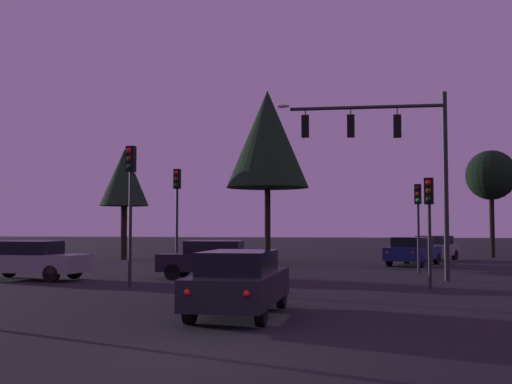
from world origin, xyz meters
name	(u,v)px	position (x,y,z in m)	size (l,w,h in m)	color
ground_plane	(310,265)	(0.00, 24.50, 0.00)	(168.00, 168.00, 0.00)	black
traffic_signal_mast_arm	(391,147)	(3.94, 15.21, 5.22)	(6.73, 0.46, 7.36)	#232326
traffic_light_corner_left	(429,209)	(5.01, 12.06, 2.67)	(0.35, 0.38, 3.75)	#232326
traffic_light_corner_right	(418,210)	(5.30, 19.05, 2.85)	(0.34, 0.37, 4.00)	#232326
traffic_light_median	(130,188)	(-5.16, 10.83, 3.43)	(0.33, 0.37, 4.89)	#232326
traffic_light_far_side	(177,200)	(-5.49, 17.57, 3.32)	(0.30, 0.35, 4.71)	#232326
car_nearside_lane	(239,282)	(-0.15, 4.78, 0.80)	(1.86, 4.56, 1.52)	black
car_crossing_left	(211,259)	(-3.17, 14.62, 0.79)	(4.15, 1.92, 1.52)	black
car_crossing_right	(29,259)	(-10.18, 13.07, 0.80)	(4.68, 2.19, 1.52)	gray
car_far_lane	(413,251)	(5.55, 24.65, 0.80)	(3.43, 4.95, 1.52)	#0F1947
car_parked_lot	(434,248)	(7.23, 29.76, 0.79)	(3.58, 4.51, 1.52)	gray
tree_behind_sign	(267,139)	(-2.64, 26.64, 7.28)	(4.89, 4.89, 10.22)	black
tree_left_far	(491,176)	(11.59, 34.26, 5.53)	(3.38, 3.38, 7.26)	black
tree_center_horizon	(124,178)	(-12.03, 27.87, 5.17)	(3.11, 3.11, 7.06)	black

